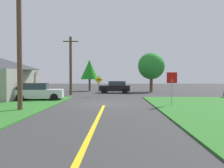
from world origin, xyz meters
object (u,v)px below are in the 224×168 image
Objects in this scene: utility_pole_near at (19,43)px; utility_pole_mid at (71,65)px; stop_sign at (172,82)px; oak_tree_left at (90,70)px; pine_tree_center at (151,66)px; direction_sign at (99,84)px; car_approaching_junction at (116,87)px; parked_car_near_building at (38,92)px.

utility_pole_mid is at bearing 87.79° from utility_pole_near.
utility_pole_near is at bearing -92.21° from utility_pole_mid.
oak_tree_left is at bearing -77.50° from stop_sign.
pine_tree_center is at bearing 30.27° from utility_pole_mid.
oak_tree_left is at bearing 102.03° from direction_sign.
utility_pole_mid is at bearing -59.52° from stop_sign.
utility_pole_near is 1.19× the size of utility_pole_mid.
utility_pole_near is at bearing 76.34° from car_approaching_junction.
parked_car_near_building is 7.60m from utility_pole_near.
stop_sign is 0.55× the size of parked_car_near_building.
car_approaching_junction is 0.51× the size of utility_pole_near.
parked_car_near_building is at bearing -30.38° from stop_sign.
utility_pole_near is at bearing 3.34° from stop_sign.
direction_sign is 0.40× the size of pine_tree_center.
utility_pole_near reaches higher than direction_sign.
car_approaching_junction is 6.57m from direction_sign.
pine_tree_center is (9.39, -1.82, 0.44)m from oak_tree_left.
utility_pole_mid reaches higher than car_approaching_junction.
pine_tree_center is (11.26, 19.85, -0.54)m from utility_pole_near.
stop_sign is at bearing 112.09° from car_approaching_junction.
car_approaching_junction is (7.14, 10.55, 0.00)m from parked_car_near_building.
utility_pole_near reaches higher than car_approaching_junction.
direction_sign reaches higher than car_approaching_junction.
car_approaching_junction is 1.86× the size of direction_sign.
car_approaching_junction is at bearing -84.91° from stop_sign.
direction_sign is 0.47× the size of oak_tree_left.
utility_pole_near is at bearing -94.93° from oak_tree_left.
utility_pole_mid is at bearing 69.82° from parked_car_near_building.
pine_tree_center reaches higher than direction_sign.
direction_sign is (4.16, 10.91, -2.90)m from utility_pole_near.
pine_tree_center is at bearing -104.67° from stop_sign.
utility_pole_mid reaches higher than pine_tree_center.
direction_sign is at bearing -128.43° from pine_tree_center.
oak_tree_left is at bearing 80.55° from utility_pole_mid.
oak_tree_left is 0.85× the size of pine_tree_center.
oak_tree_left reaches higher than direction_sign.
stop_sign reaches higher than car_approaching_junction.
oak_tree_left reaches higher than parked_car_near_building.
pine_tree_center reaches higher than stop_sign.
car_approaching_junction is 6.61m from oak_tree_left.
stop_sign is 20.81m from oak_tree_left.
stop_sign is at bearing -53.24° from direction_sign.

